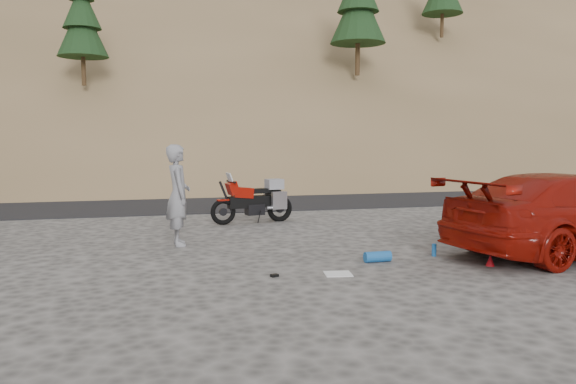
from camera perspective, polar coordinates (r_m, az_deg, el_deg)
name	(u,v)px	position (r m, az deg, el deg)	size (l,w,h in m)	color
ground	(243,253)	(10.32, -4.56, -6.20)	(140.00, 140.00, 0.00)	#42403D
road	(198,201)	(19.16, -9.11, -0.87)	(120.00, 7.00, 0.05)	black
hillside	(162,35)	(51.66, -12.67, 15.33)	(120.00, 73.00, 46.72)	brown
motorcycle	(256,201)	(13.89, -3.26, -0.90)	(2.14, 0.86, 1.28)	black
man	(179,245)	(11.26, -11.01, -5.30)	(0.72, 0.47, 1.97)	gray
red_car	(571,254)	(11.42, 26.84, -5.64)	(2.05, 5.05, 1.47)	maroon
gear_white_cloth	(338,274)	(8.75, 5.10, -8.28)	(0.41, 0.36, 0.01)	white
gear_blue_mat	(378,257)	(9.66, 9.09, -6.51)	(0.18, 0.18, 0.46)	#1B5AA3
gear_bottle	(434,250)	(10.33, 14.62, -5.72)	(0.08, 0.08, 0.22)	#1B5AA3
gear_funnel	(490,260)	(9.82, 19.86, -6.55)	(0.14, 0.14, 0.19)	red
gear_glove_b	(274,275)	(8.57, -1.39, -8.47)	(0.11, 0.08, 0.04)	black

